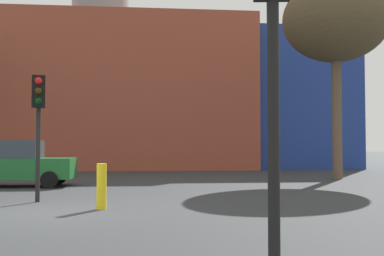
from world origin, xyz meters
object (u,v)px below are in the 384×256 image
object	(u,v)px
bollard_yellow_0	(101,186)
traffic_light_near_right	(273,11)
parked_car_2	(17,164)
bare_tree_1	(336,21)
traffic_light_island	(38,108)

from	to	relation	value
bollard_yellow_0	traffic_light_near_right	bearing A→B (deg)	-71.92
parked_car_2	bare_tree_1	distance (m)	15.47
bare_tree_1	parked_car_2	bearing A→B (deg)	-168.61
traffic_light_island	bare_tree_1	size ratio (longest dim) A/B	0.37
traffic_light_island	bare_tree_1	distance (m)	14.99
traffic_light_near_right	traffic_light_island	xyz separation A→B (m)	(-4.23, 8.80, -0.29)
traffic_light_island	traffic_light_near_right	bearing A→B (deg)	16.54
parked_car_2	bollard_yellow_0	xyz separation A→B (m)	(3.79, -6.69, -0.31)
traffic_light_near_right	bare_tree_1	size ratio (longest dim) A/B	0.41
traffic_light_near_right	bollard_yellow_0	world-z (taller)	traffic_light_near_right
traffic_light_near_right	traffic_light_island	size ratio (longest dim) A/B	1.12
parked_car_2	bollard_yellow_0	size ratio (longest dim) A/B	3.63
parked_car_2	traffic_light_island	world-z (taller)	traffic_light_island
parked_car_2	bollard_yellow_0	distance (m)	7.69
traffic_light_near_right	bollard_yellow_0	xyz separation A→B (m)	(-2.33, 7.15, -2.32)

